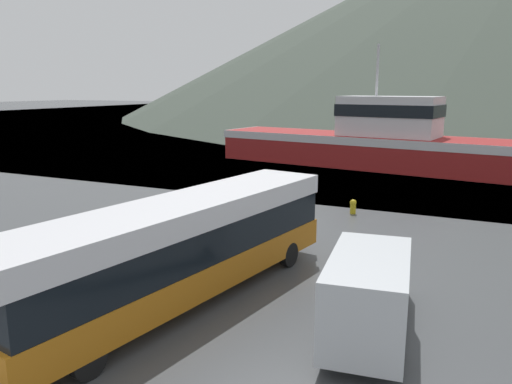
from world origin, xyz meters
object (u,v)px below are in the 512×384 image
at_px(small_boat, 313,143).
at_px(tour_bus, 184,245).
at_px(delivery_van, 370,291).
at_px(storage_bin, 172,220).
at_px(fishing_boat, 366,141).

bearing_deg(small_boat, tour_bus, 26.94).
height_order(delivery_van, small_boat, delivery_van).
distance_m(tour_bus, delivery_van, 5.60).
bearing_deg(tour_bus, storage_bin, 137.05).
bearing_deg(fishing_boat, delivery_van, -158.36).
distance_m(delivery_van, small_boat, 42.94).
bearing_deg(fishing_boat, small_boat, 45.18).
xyz_separation_m(fishing_boat, storage_bin, (-3.10, -23.57, -1.42)).
bearing_deg(delivery_van, small_boat, 103.22).
bearing_deg(storage_bin, delivery_van, -28.74).
height_order(tour_bus, small_boat, tour_bus).
distance_m(tour_bus, fishing_boat, 29.19).
xyz_separation_m(tour_bus, delivery_van, (5.57, 0.18, -0.53)).
bearing_deg(small_boat, fishing_boat, 50.33).
height_order(delivery_van, storage_bin, delivery_van).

